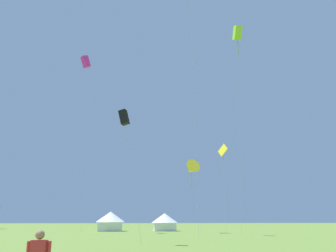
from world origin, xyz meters
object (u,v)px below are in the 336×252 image
kite_black_box (124,118)px  festival_tent_center (165,221)px  festival_tent_left (110,220)px  kite_yellow_diamond (223,152)px  kite_yellow_delta (191,169)px  kite_magenta_box (86,62)px  kite_lime_box (237,33)px

kite_black_box → festival_tent_center: bearing=78.3°
festival_tent_left → kite_black_box: bearing=-85.6°
festival_tent_left → kite_yellow_diamond: bearing=-48.6°
kite_yellow_delta → kite_magenta_box: size_ratio=0.37×
kite_black_box → festival_tent_left: kite_black_box is taller
kite_magenta_box → festival_tent_center: bearing=21.9°
kite_lime_box → kite_black_box: (-18.38, -21.98, -22.20)m
kite_magenta_box → festival_tent_center: (14.82, 5.97, -27.43)m
kite_magenta_box → festival_tent_center: kite_magenta_box is taller
kite_magenta_box → kite_black_box: (7.82, -27.95, -18.30)m
festival_tent_left → festival_tent_center: festival_tent_left is taller
kite_lime_box → kite_yellow_delta: bearing=158.6°
kite_yellow_delta → kite_lime_box: (7.97, -3.13, 23.15)m
kite_yellow_delta → kite_black_box: size_ratio=0.98×
kite_magenta_box → festival_tent_center: size_ratio=6.41×
kite_yellow_delta → festival_tent_center: bearing=111.1°
kite_lime_box → kite_magenta_box: kite_lime_box is taller
kite_yellow_delta → kite_lime_box: kite_lime_box is taller
kite_yellow_delta → festival_tent_center: (-3.40, 8.81, -8.19)m
kite_yellow_delta → kite_magenta_box: (-18.22, 2.84, 19.25)m
kite_yellow_delta → kite_black_box: bearing=-112.5°
kite_yellow_delta → festival_tent_left: 17.64m
festival_tent_left → kite_lime_box: bearing=-29.7°
kite_yellow_diamond → kite_lime_box: bearing=50.1°
kite_black_box → festival_tent_left: (-2.58, 33.92, -8.99)m
festival_tent_left → kite_magenta_box: bearing=-131.2°
kite_black_box → kite_lime_box: bearing=50.1°
kite_black_box → kite_yellow_diamond: 20.72m
kite_yellow_diamond → festival_tent_left: kite_yellow_diamond is taller
kite_lime_box → kite_yellow_diamond: bearing=-129.9°
kite_black_box → festival_tent_center: 35.82m
festival_tent_center → kite_black_box: bearing=-101.7°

